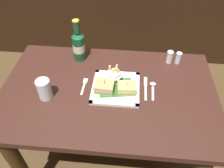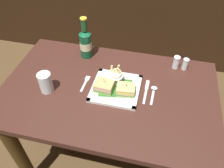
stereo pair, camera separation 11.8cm
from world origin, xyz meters
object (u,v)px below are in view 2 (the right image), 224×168
Objects in this scene: pepper_shaker at (185,65)px; spoon at (154,90)px; salt_shaker at (176,63)px; sandwich_half_right at (126,90)px; fries_cup at (115,75)px; dining_table at (109,108)px; fork at (85,82)px; knife at (146,90)px; beer_bottle at (86,43)px; square_plate at (116,88)px; sandwich_half_left at (104,86)px; water_glass at (46,83)px.

spoon is at bearing -124.62° from pepper_shaker.
sandwich_half_right is at bearing -131.13° from salt_shaker.
salt_shaker is (0.32, 0.21, -0.02)m from fries_cup.
sandwich_half_right is (0.10, -0.01, 0.19)m from dining_table.
fork is 0.34m from knife.
pepper_shaker is at bearing 1.24° from beer_bottle.
spoon is (0.44, -0.21, -0.09)m from beer_bottle.
fork is at bearing -165.59° from fries_cup.
square_plate is 0.17m from fork.
sandwich_half_left is at bearing 180.00° from sandwich_half_right.
dining_table is 10.47× the size of water_glass.
sandwich_half_left reaches higher than salt_shaker.
dining_table is 6.54× the size of knife.
water_glass reaches higher than pepper_shaker.
sandwich_half_left is 1.02× the size of sandwich_half_right.
spoon is at bearing -25.63° from beer_bottle.
dining_table is at bearing -145.71° from pepper_shaker.
spoon is (0.24, 0.04, 0.17)m from dining_table.
square_plate is 2.00× the size of fork.
water_glass is at bearing -166.12° from dining_table.
square_plate is 2.28× the size of water_glass.
sandwich_half_left is 0.13m from fork.
beer_bottle reaches higher than spoon.
spoon is (0.20, 0.03, -0.00)m from square_plate.
square_plate reaches higher than fork.
spoon is at bearing 12.08° from sandwich_half_left.
sandwich_half_left is 0.77× the size of spoon.
spoon reaches higher than fork.
fork is (-0.23, 0.03, -0.03)m from sandwich_half_right.
salt_shaker is at bearing 48.87° from sandwich_half_right.
water_glass is 0.87× the size of fork.
sandwich_half_left reaches higher than pepper_shaker.
fork is at bearing 164.30° from sandwich_half_left.
spoon is (0.04, 0.01, 0.00)m from knife.
beer_bottle is 0.60m from pepper_shaker.
beer_bottle is at bearing 128.39° from dining_table.
fork is at bearing -152.61° from salt_shaker.
square_plate reaches higher than dining_table.
sandwich_half_right is 0.76× the size of spoon.
beer_bottle is 1.47× the size of knife.
fork is 0.37m from spoon.
beer_bottle is at bearing 154.37° from spoon.
knife is (0.16, 0.03, -0.01)m from square_plate.
square_plate is 0.07m from fries_cup.
square_plate is 0.97× the size of beer_bottle.
sandwich_half_right is 0.41m from pepper_shaker.
knife is at bearing 12.70° from sandwich_half_left.
pepper_shaker is (0.05, -0.00, -0.00)m from salt_shaker.
pepper_shaker is at bearing 25.03° from fork.
water_glass is (-0.30, -0.07, 0.02)m from sandwich_half_left.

